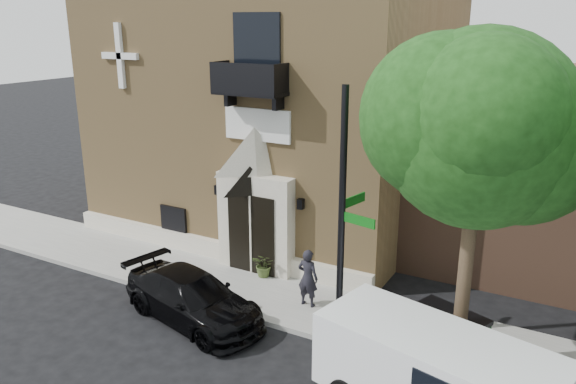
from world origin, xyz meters
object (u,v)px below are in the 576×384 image
at_px(cargo_van, 444,379).
at_px(fire_hydrant, 473,355).
at_px(black_sedan, 193,298).
at_px(street_sign, 343,219).
at_px(dumpster, 448,334).
at_px(pedestrian_near, 308,278).

height_order(cargo_van, fire_hydrant, cargo_van).
height_order(black_sedan, street_sign, street_sign).
bearing_deg(street_sign, fire_hydrant, 17.16).
bearing_deg(cargo_van, street_sign, 162.57).
bearing_deg(black_sedan, cargo_van, -84.32).
xyz_separation_m(cargo_van, fire_hydrant, (0.19, 2.09, -0.60)).
bearing_deg(fire_hydrant, cargo_van, -95.10).
bearing_deg(dumpster, cargo_van, -58.08).
distance_m(black_sedan, dumpster, 6.77).
height_order(black_sedan, pedestrian_near, pedestrian_near).
relative_size(street_sign, dumpster, 3.27).
height_order(street_sign, dumpster, street_sign).
xyz_separation_m(black_sedan, dumpster, (6.62, 1.43, 0.06)).
xyz_separation_m(street_sign, fire_hydrant, (3.26, 0.26, -2.88)).
bearing_deg(fire_hydrant, pedestrian_near, 169.40).
relative_size(street_sign, pedestrian_near, 3.78).
distance_m(cargo_van, pedestrian_near, 5.47).
relative_size(black_sedan, street_sign, 0.71).
relative_size(cargo_van, fire_hydrant, 6.95).
bearing_deg(fire_hydrant, dumpster, 156.63).
distance_m(street_sign, pedestrian_near, 3.06).
distance_m(fire_hydrant, pedestrian_near, 4.87).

